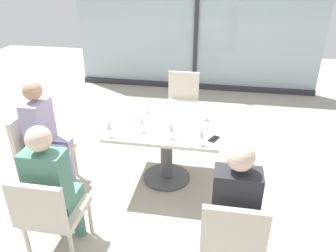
{
  "coord_description": "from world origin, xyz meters",
  "views": [
    {
      "loc": [
        0.59,
        -3.22,
        2.35
      ],
      "look_at": [
        0.0,
        0.1,
        0.65
      ],
      "focal_mm": 35.14,
      "sensor_mm": 36.0,
      "label": 1
    }
  ],
  "objects_px": {
    "person_front_right": "(234,204)",
    "wine_glass_4": "(141,120)",
    "wine_glass_3": "(201,133)",
    "coffee_cup": "(205,116)",
    "cell_phone_on_table": "(214,139)",
    "wine_glass_1": "(171,127)",
    "chair_front_right": "(232,235)",
    "wine_glass_2": "(146,102)",
    "chair_near_window": "(182,99)",
    "person_side_end": "(45,131)",
    "dining_table_main": "(166,138)",
    "wine_glass_0": "(109,125)",
    "chair_side_end": "(39,146)",
    "person_front_left": "(52,184)",
    "chair_front_left": "(50,212)"
  },
  "relations": [
    {
      "from": "wine_glass_0",
      "to": "wine_glass_1",
      "type": "distance_m",
      "value": 0.63
    },
    {
      "from": "person_front_right",
      "to": "wine_glass_2",
      "type": "bearing_deg",
      "value": 125.17
    },
    {
      "from": "wine_glass_4",
      "to": "coffee_cup",
      "type": "distance_m",
      "value": 0.76
    },
    {
      "from": "wine_glass_3",
      "to": "chair_front_right",
      "type": "bearing_deg",
      "value": -70.1
    },
    {
      "from": "person_side_end",
      "to": "wine_glass_2",
      "type": "bearing_deg",
      "value": 31.67
    },
    {
      "from": "wine_glass_2",
      "to": "wine_glass_4",
      "type": "height_order",
      "value": "same"
    },
    {
      "from": "cell_phone_on_table",
      "to": "chair_front_right",
      "type": "bearing_deg",
      "value": -54.28
    },
    {
      "from": "chair_near_window",
      "to": "wine_glass_4",
      "type": "distance_m",
      "value": 1.61
    },
    {
      "from": "coffee_cup",
      "to": "chair_side_end",
      "type": "bearing_deg",
      "value": -163.64
    },
    {
      "from": "chair_near_window",
      "to": "cell_phone_on_table",
      "type": "relative_size",
      "value": 6.04
    },
    {
      "from": "dining_table_main",
      "to": "cell_phone_on_table",
      "type": "xyz_separation_m",
      "value": [
        0.54,
        -0.27,
        0.19
      ]
    },
    {
      "from": "dining_table_main",
      "to": "wine_glass_3",
      "type": "bearing_deg",
      "value": -44.72
    },
    {
      "from": "chair_side_end",
      "to": "wine_glass_2",
      "type": "bearing_deg",
      "value": 29.04
    },
    {
      "from": "dining_table_main",
      "to": "person_front_left",
      "type": "relative_size",
      "value": 0.95
    },
    {
      "from": "chair_front_right",
      "to": "person_front_left",
      "type": "xyz_separation_m",
      "value": [
        -1.48,
        0.11,
        0.2
      ]
    },
    {
      "from": "person_front_left",
      "to": "cell_phone_on_table",
      "type": "bearing_deg",
      "value": 36.28
    },
    {
      "from": "cell_phone_on_table",
      "to": "chair_front_left",
      "type": "bearing_deg",
      "value": -116.0
    },
    {
      "from": "chair_front_right",
      "to": "wine_glass_2",
      "type": "bearing_deg",
      "value": 123.25
    },
    {
      "from": "cell_phone_on_table",
      "to": "wine_glass_3",
      "type": "bearing_deg",
      "value": -106.43
    },
    {
      "from": "wine_glass_0",
      "to": "wine_glass_2",
      "type": "bearing_deg",
      "value": 70.8
    },
    {
      "from": "person_front_right",
      "to": "wine_glass_4",
      "type": "distance_m",
      "value": 1.38
    },
    {
      "from": "chair_front_left",
      "to": "person_front_right",
      "type": "bearing_deg",
      "value": 4.21
    },
    {
      "from": "chair_near_window",
      "to": "wine_glass_1",
      "type": "relative_size",
      "value": 4.7
    },
    {
      "from": "chair_front_right",
      "to": "coffee_cup",
      "type": "bearing_deg",
      "value": 102.62
    },
    {
      "from": "dining_table_main",
      "to": "chair_side_end",
      "type": "xyz_separation_m",
      "value": [
        -1.38,
        -0.35,
        -0.05
      ]
    },
    {
      "from": "chair_side_end",
      "to": "person_front_left",
      "type": "relative_size",
      "value": 0.69
    },
    {
      "from": "person_front_right",
      "to": "coffee_cup",
      "type": "relative_size",
      "value": 14.0
    },
    {
      "from": "wine_glass_4",
      "to": "cell_phone_on_table",
      "type": "height_order",
      "value": "wine_glass_4"
    },
    {
      "from": "wine_glass_0",
      "to": "cell_phone_on_table",
      "type": "distance_m",
      "value": 1.07
    },
    {
      "from": "wine_glass_1",
      "to": "cell_phone_on_table",
      "type": "xyz_separation_m",
      "value": [
        0.44,
        0.06,
        -0.13
      ]
    },
    {
      "from": "chair_side_end",
      "to": "wine_glass_3",
      "type": "xyz_separation_m",
      "value": [
        1.8,
        -0.06,
        0.37
      ]
    },
    {
      "from": "wine_glass_3",
      "to": "chair_side_end",
      "type": "bearing_deg",
      "value": 178.02
    },
    {
      "from": "person_front_right",
      "to": "cell_phone_on_table",
      "type": "xyz_separation_m",
      "value": [
        -0.2,
        0.94,
        0.03
      ]
    },
    {
      "from": "chair_side_end",
      "to": "chair_front_right",
      "type": "relative_size",
      "value": 1.0
    },
    {
      "from": "wine_glass_1",
      "to": "wine_glass_3",
      "type": "distance_m",
      "value": 0.32
    },
    {
      "from": "chair_front_left",
      "to": "person_side_end",
      "type": "height_order",
      "value": "person_side_end"
    },
    {
      "from": "wine_glass_3",
      "to": "chair_front_left",
      "type": "bearing_deg",
      "value": -141.89
    },
    {
      "from": "chair_front_left",
      "to": "person_front_left",
      "type": "height_order",
      "value": "person_front_left"
    },
    {
      "from": "chair_side_end",
      "to": "wine_glass_2",
      "type": "relative_size",
      "value": 4.7
    },
    {
      "from": "person_front_right",
      "to": "person_front_left",
      "type": "bearing_deg",
      "value": 180.0
    },
    {
      "from": "dining_table_main",
      "to": "wine_glass_0",
      "type": "height_order",
      "value": "wine_glass_0"
    },
    {
      "from": "coffee_cup",
      "to": "person_side_end",
      "type": "bearing_deg",
      "value": -162.64
    },
    {
      "from": "person_front_right",
      "to": "wine_glass_2",
      "type": "xyz_separation_m",
      "value": [
        -1.03,
        1.47,
        0.16
      ]
    },
    {
      "from": "person_side_end",
      "to": "chair_side_end",
      "type": "bearing_deg",
      "value": 180.0
    },
    {
      "from": "chair_front_right",
      "to": "wine_glass_3",
      "type": "height_order",
      "value": "wine_glass_3"
    },
    {
      "from": "coffee_cup",
      "to": "cell_phone_on_table",
      "type": "bearing_deg",
      "value": -73.78
    },
    {
      "from": "wine_glass_3",
      "to": "coffee_cup",
      "type": "xyz_separation_m",
      "value": [
        -0.01,
        0.59,
        -0.09
      ]
    },
    {
      "from": "person_front_left",
      "to": "wine_glass_2",
      "type": "bearing_deg",
      "value": 72.85
    },
    {
      "from": "person_front_left",
      "to": "wine_glass_0",
      "type": "distance_m",
      "value": 0.85
    },
    {
      "from": "wine_glass_4",
      "to": "coffee_cup",
      "type": "bearing_deg",
      "value": 33.06
    }
  ]
}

